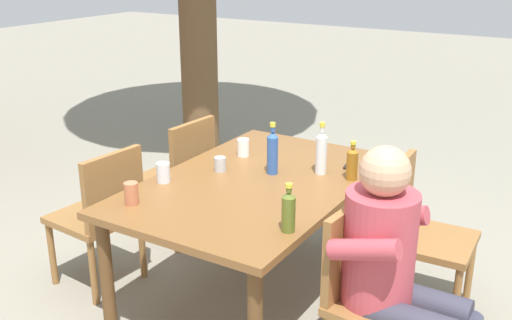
{
  "coord_description": "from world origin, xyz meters",
  "views": [
    {
      "loc": [
        -2.65,
        -1.62,
        1.95
      ],
      "look_at": [
        0.0,
        0.0,
        0.85
      ],
      "focal_mm": 42.07,
      "sensor_mm": 36.0,
      "label": 1
    }
  ],
  "objects_px": {
    "cup_white": "(243,148)",
    "backpack_by_near_side": "(295,179)",
    "chair_far_left": "(102,211)",
    "bottle_blue": "(272,152)",
    "chair_near_right": "(419,228)",
    "chair_far_right": "(181,173)",
    "cup_terracotta": "(131,193)",
    "person_in_white_shirt": "(396,264)",
    "bottle_olive": "(289,211)",
    "bottle_amber": "(352,163)",
    "dining_table": "(256,193)",
    "chair_near_left": "(370,289)",
    "cup_glass": "(163,173)",
    "table_knife": "(349,163)",
    "bottle_clear": "(321,152)",
    "cup_steel": "(220,164)"
  },
  "relations": [
    {
      "from": "cup_white",
      "to": "backpack_by_near_side",
      "type": "bearing_deg",
      "value": 7.83
    },
    {
      "from": "chair_far_left",
      "to": "bottle_blue",
      "type": "distance_m",
      "value": 1.06
    },
    {
      "from": "chair_near_right",
      "to": "chair_far_right",
      "type": "bearing_deg",
      "value": 90.08
    },
    {
      "from": "chair_near_right",
      "to": "cup_terracotta",
      "type": "height_order",
      "value": "chair_near_right"
    },
    {
      "from": "chair_far_left",
      "to": "person_in_white_shirt",
      "type": "relative_size",
      "value": 0.74
    },
    {
      "from": "bottle_olive",
      "to": "bottle_amber",
      "type": "height_order",
      "value": "bottle_olive"
    },
    {
      "from": "chair_far_right",
      "to": "dining_table",
      "type": "bearing_deg",
      "value": -113.8
    },
    {
      "from": "chair_near_right",
      "to": "backpack_by_near_side",
      "type": "bearing_deg",
      "value": 54.24
    },
    {
      "from": "chair_near_right",
      "to": "dining_table",
      "type": "bearing_deg",
      "value": 113.94
    },
    {
      "from": "chair_near_left",
      "to": "cup_glass",
      "type": "relative_size",
      "value": 7.86
    },
    {
      "from": "cup_terracotta",
      "to": "table_knife",
      "type": "xyz_separation_m",
      "value": [
        1.12,
        -0.7,
        -0.05
      ]
    },
    {
      "from": "cup_glass",
      "to": "table_knife",
      "type": "bearing_deg",
      "value": -43.3
    },
    {
      "from": "bottle_amber",
      "to": "cup_glass",
      "type": "bearing_deg",
      "value": 123.68
    },
    {
      "from": "dining_table",
      "to": "cup_terracotta",
      "type": "distance_m",
      "value": 0.72
    },
    {
      "from": "dining_table",
      "to": "person_in_white_shirt",
      "type": "distance_m",
      "value": 1.01
    },
    {
      "from": "chair_near_left",
      "to": "bottle_clear",
      "type": "height_order",
      "value": "bottle_clear"
    },
    {
      "from": "chair_near_left",
      "to": "chair_near_right",
      "type": "bearing_deg",
      "value": 0.02
    },
    {
      "from": "table_knife",
      "to": "backpack_by_near_side",
      "type": "bearing_deg",
      "value": 45.13
    },
    {
      "from": "bottle_clear",
      "to": "cup_white",
      "type": "bearing_deg",
      "value": 87.31
    },
    {
      "from": "dining_table",
      "to": "backpack_by_near_side",
      "type": "height_order",
      "value": "dining_table"
    },
    {
      "from": "backpack_by_near_side",
      "to": "bottle_olive",
      "type": "bearing_deg",
      "value": -153.28
    },
    {
      "from": "person_in_white_shirt",
      "to": "cup_terracotta",
      "type": "bearing_deg",
      "value": 100.14
    },
    {
      "from": "chair_far_left",
      "to": "bottle_olive",
      "type": "relative_size",
      "value": 3.72
    },
    {
      "from": "bottle_clear",
      "to": "backpack_by_near_side",
      "type": "xyz_separation_m",
      "value": [
        0.98,
        0.67,
        -0.63
      ]
    },
    {
      "from": "chair_near_right",
      "to": "table_knife",
      "type": "xyz_separation_m",
      "value": [
        0.15,
        0.49,
        0.24
      ]
    },
    {
      "from": "cup_glass",
      "to": "bottle_blue",
      "type": "bearing_deg",
      "value": -46.17
    },
    {
      "from": "chair_far_right",
      "to": "cup_terracotta",
      "type": "distance_m",
      "value": 1.11
    },
    {
      "from": "person_in_white_shirt",
      "to": "bottle_blue",
      "type": "xyz_separation_m",
      "value": [
        0.51,
        0.91,
        0.2
      ]
    },
    {
      "from": "bottle_amber",
      "to": "bottle_blue",
      "type": "height_order",
      "value": "bottle_blue"
    },
    {
      "from": "cup_steel",
      "to": "chair_near_right",
      "type": "bearing_deg",
      "value": -72.07
    },
    {
      "from": "cup_steel",
      "to": "cup_white",
      "type": "distance_m",
      "value": 0.29
    },
    {
      "from": "bottle_amber",
      "to": "bottle_clear",
      "type": "bearing_deg",
      "value": 91.99
    },
    {
      "from": "chair_near_right",
      "to": "bottle_olive",
      "type": "relative_size",
      "value": 3.72
    },
    {
      "from": "bottle_clear",
      "to": "cup_steel",
      "type": "xyz_separation_m",
      "value": [
        -0.27,
        0.51,
        -0.09
      ]
    },
    {
      "from": "chair_near_right",
      "to": "chair_far_left",
      "type": "xyz_separation_m",
      "value": [
        -0.75,
        1.66,
        0.0
      ]
    },
    {
      "from": "cup_steel",
      "to": "backpack_by_near_side",
      "type": "distance_m",
      "value": 1.37
    },
    {
      "from": "chair_far_left",
      "to": "bottle_olive",
      "type": "distance_m",
      "value": 1.33
    },
    {
      "from": "chair_near_left",
      "to": "cup_steel",
      "type": "distance_m",
      "value": 1.18
    },
    {
      "from": "person_in_white_shirt",
      "to": "cup_white",
      "type": "distance_m",
      "value": 1.4
    },
    {
      "from": "bottle_clear",
      "to": "bottle_olive",
      "type": "distance_m",
      "value": 0.77
    },
    {
      "from": "person_in_white_shirt",
      "to": "backpack_by_near_side",
      "type": "height_order",
      "value": "person_in_white_shirt"
    },
    {
      "from": "bottle_olive",
      "to": "table_knife",
      "type": "height_order",
      "value": "bottle_olive"
    },
    {
      "from": "table_knife",
      "to": "cup_white",
      "type": "bearing_deg",
      "value": 108.41
    },
    {
      "from": "cup_glass",
      "to": "bottle_olive",
      "type": "bearing_deg",
      "value": -101.26
    },
    {
      "from": "cup_steel",
      "to": "cup_glass",
      "type": "height_order",
      "value": "cup_glass"
    },
    {
      "from": "cup_white",
      "to": "cup_glass",
      "type": "bearing_deg",
      "value": 166.84
    },
    {
      "from": "cup_terracotta",
      "to": "cup_white",
      "type": "distance_m",
      "value": 0.92
    },
    {
      "from": "bottle_olive",
      "to": "cup_terracotta",
      "type": "height_order",
      "value": "bottle_olive"
    },
    {
      "from": "chair_far_left",
      "to": "person_in_white_shirt",
      "type": "xyz_separation_m",
      "value": [
        0.01,
        -1.77,
        0.17
      ]
    },
    {
      "from": "chair_near_left",
      "to": "bottle_blue",
      "type": "distance_m",
      "value": 1.02
    }
  ]
}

